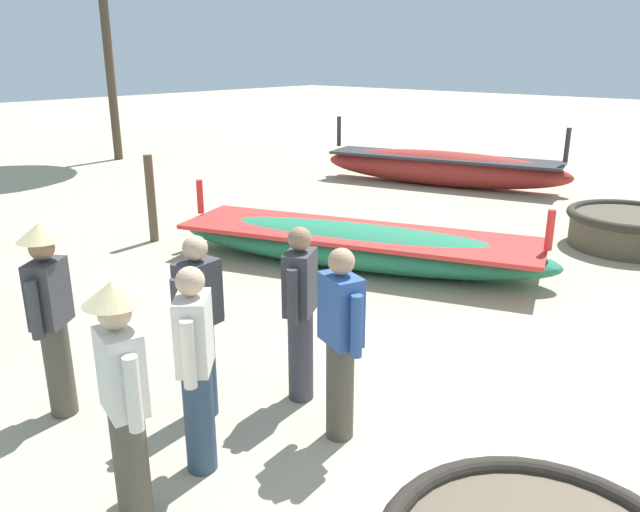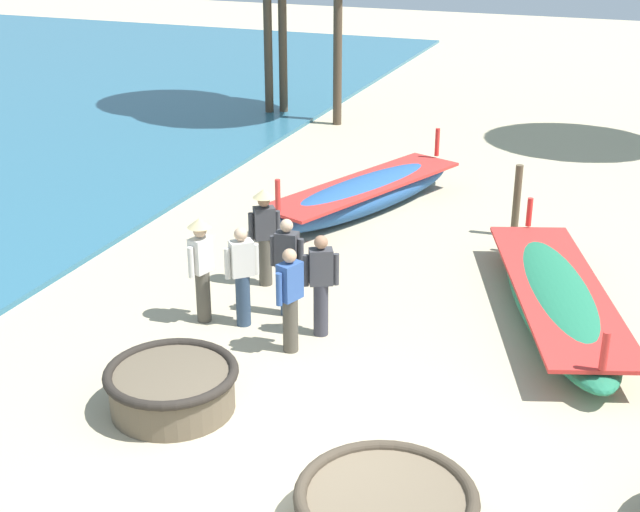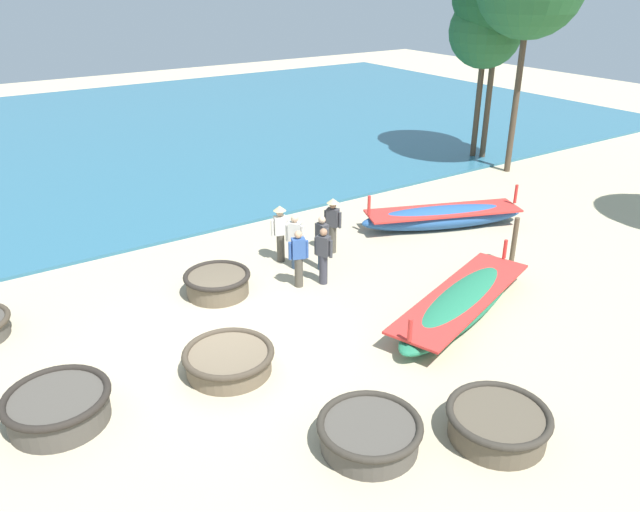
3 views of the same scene
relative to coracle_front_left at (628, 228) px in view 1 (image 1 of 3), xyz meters
name	(u,v)px [view 1 (image 1 of 3)]	position (x,y,z in m)	size (l,w,h in m)	color
coracle_front_left	(628,228)	(0.00, 0.00, 0.00)	(1.85, 1.85, 0.58)	brown
long_boat_red_hull	(442,168)	(2.28, 4.66, 0.10)	(2.40, 5.76, 1.44)	maroon
long_boat_blue_hull	(356,245)	(-3.48, 2.66, -0.01)	(3.05, 5.68, 1.05)	#237551
fisherman_with_hat	(196,366)	(-7.86, 0.67, 0.52)	(0.41, 0.39, 1.57)	#2D425B
fisherman_crouching	(341,340)	(-6.88, 0.17, 0.52)	(0.32, 0.50, 1.57)	#4C473D
fisherman_standing_left	(50,309)	(-8.16, 2.14, 0.64)	(0.45, 0.38, 1.67)	#4C473D
fisherman_standing_right	(200,323)	(-7.38, 1.24, 0.52)	(0.53, 0.25, 1.57)	#2D425B
fisherman_hauling	(300,310)	(-6.66, 0.80, 0.52)	(0.48, 0.35, 1.57)	#383842
fisherman_by_coracle	(123,390)	(-8.49, 0.58, 0.64)	(0.36, 0.51, 1.67)	#4C473D
mooring_post_shoreline	(151,199)	(-4.68, 5.88, 0.38)	(0.14, 0.14, 1.40)	brown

